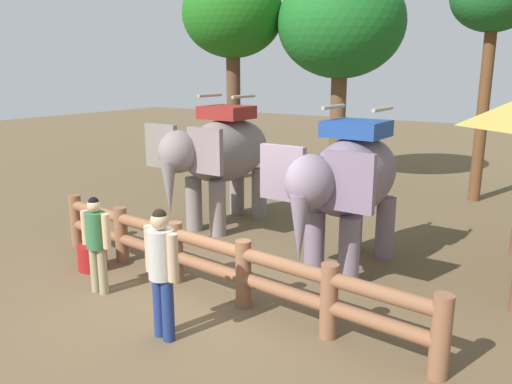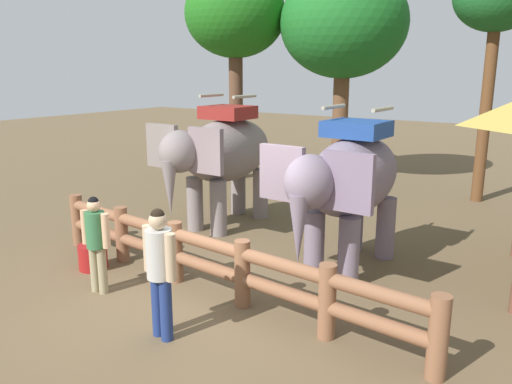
{
  "view_description": "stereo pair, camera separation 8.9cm",
  "coord_description": "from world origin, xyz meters",
  "views": [
    {
      "loc": [
        4.84,
        -5.65,
        3.53
      ],
      "look_at": [
        0.0,
        1.68,
        1.4
      ],
      "focal_mm": 35.67,
      "sensor_mm": 36.0,
      "label": 1
    },
    {
      "loc": [
        4.91,
        -5.6,
        3.53
      ],
      "look_at": [
        0.0,
        1.68,
        1.4
      ],
      "focal_mm": 35.67,
      "sensor_mm": 36.0,
      "label": 2
    }
  ],
  "objects": [
    {
      "name": "log_fence",
      "position": [
        0.0,
        0.29,
        0.6
      ],
      "size": [
        7.64,
        0.92,
        1.05
      ],
      "color": "brown",
      "rests_on": "ground"
    },
    {
      "name": "elephant_center",
      "position": [
        1.45,
        2.41,
        1.64
      ],
      "size": [
        1.94,
        3.39,
        2.92
      ],
      "color": "slate",
      "rests_on": "ground"
    },
    {
      "name": "elephant_near_left",
      "position": [
        -2.01,
        3.31,
        1.68
      ],
      "size": [
        1.98,
        3.46,
        2.99
      ],
      "color": "gray",
      "rests_on": "ground"
    },
    {
      "name": "tourist_woman_in_black",
      "position": [
        0.39,
        -1.14,
        1.04
      ],
      "size": [
        0.63,
        0.41,
        1.8
      ],
      "color": "navy",
      "rests_on": "ground"
    },
    {
      "name": "ground_plane",
      "position": [
        0.0,
        0.0,
        0.0
      ],
      "size": [
        60.0,
        60.0,
        0.0
      ],
      "primitive_type": "plane",
      "color": "brown"
    },
    {
      "name": "tree_far_right",
      "position": [
        2.38,
        9.03,
        5.21
      ],
      "size": [
        2.17,
        2.17,
        6.28
      ],
      "color": "brown",
      "rests_on": "ground"
    },
    {
      "name": "tourist_man_in_blue",
      "position": [
        -1.48,
        -0.67,
        0.92
      ],
      "size": [
        0.56,
        0.34,
        1.6
      ],
      "color": "#9A8E69",
      "rests_on": "ground"
    },
    {
      "name": "feed_bucket",
      "position": [
        -2.37,
        -0.08,
        0.23
      ],
      "size": [
        0.51,
        0.51,
        0.46
      ],
      "color": "maroon",
      "rests_on": "ground"
    },
    {
      "name": "tree_back_center",
      "position": [
        -4.87,
        7.76,
        5.09
      ],
      "size": [
        3.12,
        3.12,
        6.51
      ],
      "color": "brown",
      "rests_on": "ground"
    },
    {
      "name": "tree_deep_back",
      "position": [
        -1.75,
        8.93,
        4.79
      ],
      "size": [
        3.78,
        3.78,
        6.45
      ],
      "color": "brown",
      "rests_on": "ground"
    }
  ]
}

